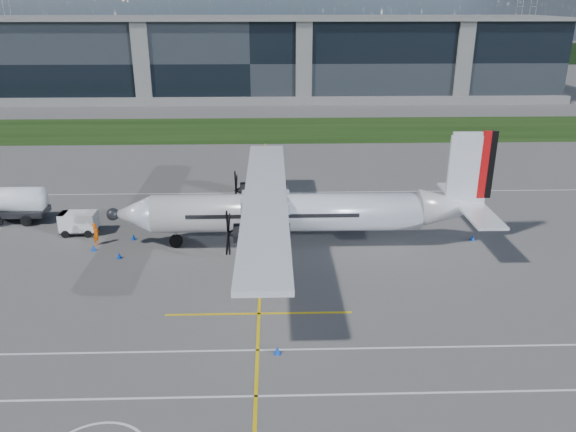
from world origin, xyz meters
TOP-DOWN VIEW (x-y plane):
  - ground at (0.00, 40.00)m, footprint 400.00×400.00m
  - grass_strip at (0.00, 48.00)m, footprint 400.00×18.00m
  - terminal_building at (0.00, 80.00)m, footprint 120.00×20.00m
  - tree_line at (0.00, 140.00)m, footprint 400.00×6.00m
  - pylon_west at (-80.00, 150.00)m, footprint 9.00×4.60m
  - pylon_east at (85.00, 150.00)m, footprint 9.00×4.60m
  - yellow_taxiway_centerline at (3.00, 10.00)m, footprint 0.20×70.00m
  - white_lane_line at (0.00, -14.00)m, footprint 90.00×0.15m
  - turboprop_aircraft at (6.18, 4.54)m, footprint 30.23×31.35m
  - baggage_tug at (-12.60, 7.60)m, footprint 3.18×1.91m
  - ground_crew_person at (-10.49, 5.26)m, footprint 0.76×0.96m
  - safety_cone_fwd at (-10.43, 4.04)m, footprint 0.36×0.36m
  - safety_cone_nose_port at (-8.02, 2.57)m, footprint 0.36×0.36m
  - safety_cone_stbdwing at (3.20, 20.05)m, footprint 0.36×0.36m
  - safety_cone_tail at (20.61, 5.20)m, footprint 0.36×0.36m
  - safety_cone_nose_stbd at (-7.73, 6.17)m, footprint 0.36×0.36m
  - safety_cone_portwing at (4.13, -10.36)m, footprint 0.36×0.36m

SIDE VIEW (x-z plane):
  - ground at x=0.00m, z-range 0.00..0.00m
  - yellow_taxiway_centerline at x=3.00m, z-range 0.00..0.01m
  - white_lane_line at x=0.00m, z-range 0.00..0.01m
  - grass_strip at x=0.00m, z-range 0.00..0.04m
  - safety_cone_fwd at x=-10.43m, z-range 0.00..0.50m
  - safety_cone_nose_port at x=-8.02m, z-range 0.00..0.50m
  - safety_cone_stbdwing at x=3.20m, z-range 0.00..0.50m
  - safety_cone_tail at x=20.61m, z-range 0.00..0.50m
  - safety_cone_nose_stbd at x=-7.73m, z-range 0.00..0.50m
  - safety_cone_portwing at x=4.13m, z-range 0.00..0.50m
  - baggage_tug at x=-12.60m, z-range 0.00..1.91m
  - ground_crew_person at x=-10.49m, z-range 0.00..2.14m
  - tree_line at x=0.00m, z-range 0.00..6.00m
  - turboprop_aircraft at x=6.18m, z-range 0.00..9.40m
  - terminal_building at x=0.00m, z-range 0.00..15.00m
  - pylon_west at x=-80.00m, z-range 0.00..30.00m
  - pylon_east at x=85.00m, z-range 0.00..30.00m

